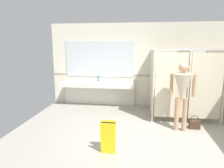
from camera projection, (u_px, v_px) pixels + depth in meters
ground_plane at (146, 144)px, 4.33m from camera, size 6.46×6.00×0.10m
wall_back at (145, 65)px, 6.74m from camera, size 6.46×0.12×2.79m
wall_back_tile_band at (145, 76)px, 6.74m from camera, size 6.46×0.01×0.06m
vanity_counter at (98, 88)px, 6.81m from camera, size 2.45×0.59×0.95m
mirror_panel at (99, 59)px, 6.84m from camera, size 2.35×0.02×1.22m
bathroom_stalls at (184, 82)px, 5.65m from camera, size 1.82×1.55×1.97m
person_standing at (182, 88)px, 4.71m from camera, size 0.58×0.46×1.67m
handbag at (195, 124)px, 4.98m from camera, size 0.26×0.14×0.35m
soap_dispenser at (99, 79)px, 6.84m from camera, size 0.07×0.07×0.20m
wet_floor_sign at (108, 137)px, 3.80m from camera, size 0.28×0.19×0.64m
floor_drain_cover at (128, 160)px, 3.62m from camera, size 0.14×0.14×0.01m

